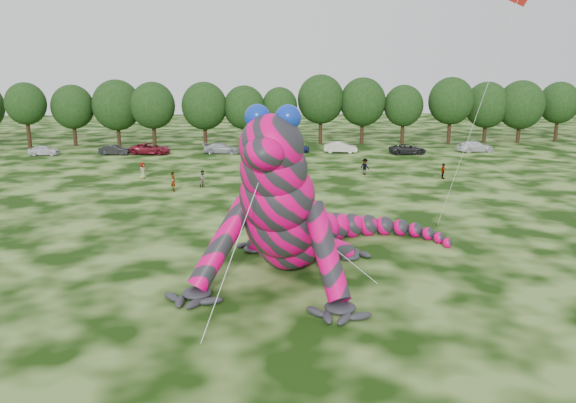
# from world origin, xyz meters

# --- Properties ---
(ground) EXTENTS (240.00, 240.00, 0.00)m
(ground) POSITION_xyz_m (0.00, 0.00, 0.00)
(ground) COLOR #16330A
(ground) RESTS_ON ground
(inflatable_gecko) EXTENTS (21.18, 23.12, 9.56)m
(inflatable_gecko) POSITION_xyz_m (-0.97, 3.77, 4.78)
(inflatable_gecko) COLOR #E50063
(inflatable_gecko) RESTS_ON ground
(flying_kite) EXTENTS (3.72, 4.21, 16.39)m
(flying_kite) POSITION_xyz_m (12.72, 7.69, 14.35)
(flying_kite) COLOR red
(flying_kite) RESTS_ON ground
(tree_3) EXTENTS (5.81, 5.23, 9.44)m
(tree_3) POSITION_xyz_m (-35.72, 57.07, 4.72)
(tree_3) COLOR black
(tree_3) RESTS_ON ground
(tree_4) EXTENTS (6.22, 5.60, 9.06)m
(tree_4) POSITION_xyz_m (-29.64, 58.71, 4.53)
(tree_4) COLOR black
(tree_4) RESTS_ON ground
(tree_5) EXTENTS (7.16, 6.44, 9.80)m
(tree_5) POSITION_xyz_m (-23.12, 58.44, 4.90)
(tree_5) COLOR black
(tree_5) RESTS_ON ground
(tree_6) EXTENTS (6.52, 5.86, 9.49)m
(tree_6) POSITION_xyz_m (-17.56, 56.68, 4.75)
(tree_6) COLOR black
(tree_6) RESTS_ON ground
(tree_7) EXTENTS (6.68, 6.01, 9.48)m
(tree_7) POSITION_xyz_m (-10.08, 56.80, 4.74)
(tree_7) COLOR black
(tree_7) RESTS_ON ground
(tree_8) EXTENTS (6.14, 5.53, 8.94)m
(tree_8) POSITION_xyz_m (-4.22, 56.99, 4.47)
(tree_8) COLOR black
(tree_8) RESTS_ON ground
(tree_9) EXTENTS (5.27, 4.74, 8.68)m
(tree_9) POSITION_xyz_m (1.06, 57.35, 4.34)
(tree_9) COLOR black
(tree_9) RESTS_ON ground
(tree_10) EXTENTS (7.09, 6.38, 10.50)m
(tree_10) POSITION_xyz_m (7.40, 58.58, 5.25)
(tree_10) COLOR black
(tree_10) RESTS_ON ground
(tree_11) EXTENTS (7.01, 6.31, 10.07)m
(tree_11) POSITION_xyz_m (13.79, 58.20, 5.03)
(tree_11) COLOR black
(tree_11) RESTS_ON ground
(tree_12) EXTENTS (5.99, 5.39, 8.97)m
(tree_12) POSITION_xyz_m (20.01, 57.74, 4.49)
(tree_12) COLOR black
(tree_12) RESTS_ON ground
(tree_13) EXTENTS (6.83, 6.15, 10.13)m
(tree_13) POSITION_xyz_m (27.13, 57.13, 5.06)
(tree_13) COLOR black
(tree_13) RESTS_ON ground
(tree_14) EXTENTS (6.82, 6.14, 9.40)m
(tree_14) POSITION_xyz_m (33.46, 58.72, 4.70)
(tree_14) COLOR black
(tree_14) RESTS_ON ground
(tree_15) EXTENTS (7.17, 6.45, 9.63)m
(tree_15) POSITION_xyz_m (38.47, 57.77, 4.82)
(tree_15) COLOR black
(tree_15) RESTS_ON ground
(tree_16) EXTENTS (6.26, 5.63, 9.37)m
(tree_16) POSITION_xyz_m (45.45, 59.37, 4.69)
(tree_16) COLOR black
(tree_16) RESTS_ON ground
(car_0) EXTENTS (4.09, 1.90, 1.35)m
(car_0) POSITION_xyz_m (-30.88, 48.94, 0.68)
(car_0) COLOR silver
(car_0) RESTS_ON ground
(car_1) EXTENTS (4.23, 2.10, 1.33)m
(car_1) POSITION_xyz_m (-21.60, 48.74, 0.67)
(car_1) COLOR black
(car_1) RESTS_ON ground
(car_2) EXTENTS (5.80, 3.38, 1.52)m
(car_2) POSITION_xyz_m (-16.89, 49.13, 0.76)
(car_2) COLOR maroon
(car_2) RESTS_ON ground
(car_3) EXTENTS (5.10, 2.58, 1.42)m
(car_3) POSITION_xyz_m (-7.36, 49.13, 0.71)
(car_3) COLOR #A4A8AE
(car_3) RESTS_ON ground
(car_4) EXTENTS (4.48, 2.20, 1.47)m
(car_4) POSITION_xyz_m (2.62, 49.66, 0.74)
(car_4) COLOR navy
(car_4) RESTS_ON ground
(car_5) EXTENTS (4.77, 2.48, 1.50)m
(car_5) POSITION_xyz_m (9.00, 48.75, 0.75)
(car_5) COLOR silver
(car_5) RESTS_ON ground
(car_6) EXTENTS (5.01, 2.46, 1.37)m
(car_6) POSITION_xyz_m (17.86, 46.84, 0.68)
(car_6) COLOR #242426
(car_6) RESTS_ON ground
(car_7) EXTENTS (5.47, 2.90, 1.51)m
(car_7) POSITION_xyz_m (27.76, 48.24, 0.75)
(car_7) COLOR white
(car_7) RESTS_ON ground
(spectator_2) EXTENTS (1.25, 1.29, 1.77)m
(spectator_2) POSITION_xyz_m (8.96, 32.04, 0.88)
(spectator_2) COLOR gray
(spectator_2) RESTS_ON ground
(spectator_3) EXTENTS (0.44, 0.97, 1.62)m
(spectator_3) POSITION_xyz_m (16.66, 29.19, 0.81)
(spectator_3) COLOR gray
(spectator_3) RESTS_ON ground
(spectator_0) EXTENTS (0.65, 0.79, 1.87)m
(spectator_0) POSITION_xyz_m (-10.68, 24.77, 0.93)
(spectator_0) COLOR gray
(spectator_0) RESTS_ON ground
(spectator_1) EXTENTS (0.99, 1.02, 1.66)m
(spectator_1) POSITION_xyz_m (-8.07, 26.58, 0.83)
(spectator_1) COLOR gray
(spectator_1) RESTS_ON ground
(spectator_4) EXTENTS (0.86, 0.99, 1.71)m
(spectator_4) POSITION_xyz_m (-14.70, 31.29, 0.86)
(spectator_4) COLOR gray
(spectator_4) RESTS_ON ground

